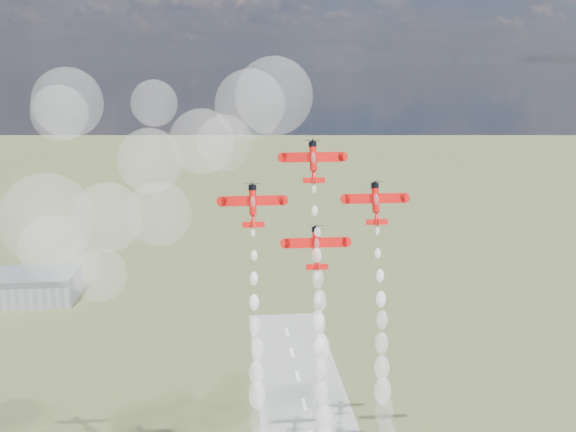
% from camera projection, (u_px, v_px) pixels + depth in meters
% --- Properties ---
extents(hangar, '(50.00, 28.00, 13.00)m').
position_uv_depth(hangar, '(22.00, 287.00, 313.99)').
color(hangar, gray).
rests_on(hangar, ground).
extents(plane_lead, '(13.74, 6.04, 9.44)m').
position_uv_depth(plane_lead, '(313.00, 161.00, 151.33)').
color(plane_lead, red).
rests_on(plane_lead, ground).
extents(plane_left, '(13.74, 6.04, 9.44)m').
position_uv_depth(plane_left, '(253.00, 205.00, 148.91)').
color(plane_left, red).
rests_on(plane_left, ground).
extents(plane_right, '(13.74, 6.04, 9.44)m').
position_uv_depth(plane_right, '(376.00, 202.00, 151.44)').
color(plane_right, red).
rests_on(plane_right, ground).
extents(plane_slot, '(13.74, 6.04, 9.44)m').
position_uv_depth(plane_slot, '(316.00, 247.00, 149.02)').
color(plane_slot, red).
rests_on(plane_slot, ground).
extents(smoke_trail_lead, '(5.54, 21.35, 55.02)m').
position_uv_depth(smoke_trail_lead, '(322.00, 386.00, 145.65)').
color(smoke_trail_lead, white).
rests_on(smoke_trail_lead, plane_lead).
extents(smoke_trail_right, '(6.02, 22.41, 55.16)m').
position_uv_depth(smoke_trail_right, '(386.00, 430.00, 145.49)').
color(smoke_trail_right, white).
rests_on(smoke_trail_right, plane_right).
extents(drifted_smoke_cloud, '(70.17, 34.38, 54.58)m').
position_uv_depth(drifted_smoke_cloud, '(135.00, 175.00, 151.20)').
color(drifted_smoke_cloud, white).
rests_on(drifted_smoke_cloud, ground).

